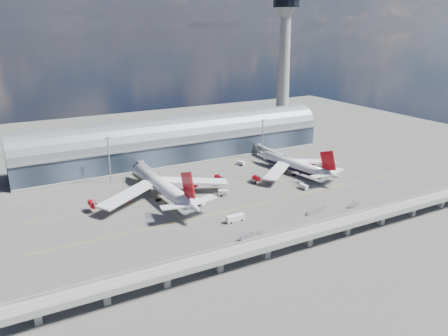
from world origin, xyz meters
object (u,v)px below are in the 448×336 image
service_truck_0 (198,202)px  service_truck_5 (241,163)px  airliner_right (295,165)px  service_truck_4 (255,179)px  cargo_train_0 (252,236)px  cargo_train_1 (316,210)px  service_truck_1 (223,193)px  floodlight_mast_left (109,159)px  control_tower (284,71)px  service_truck_3 (304,187)px  floodlight_mast_right (263,137)px  airliner_left (162,186)px  service_truck_2 (235,218)px  cargo_train_2 (354,205)px

service_truck_0 → service_truck_5: size_ratio=1.30×
airliner_right → service_truck_4: size_ratio=11.40×
service_truck_0 → airliner_right: bearing=-11.6°
service_truck_4 → cargo_train_0: bearing=-130.5°
service_truck_4 → cargo_train_0: size_ratio=0.47×
cargo_train_0 → cargo_train_1: 40.81m
service_truck_1 → floodlight_mast_left: bearing=78.7°
service_truck_5 → cargo_train_1: 79.17m
cargo_train_0 → control_tower: bearing=-33.9°
control_tower → service_truck_3: control_tower is taller
service_truck_0 → cargo_train_1: bearing=-61.3°
floodlight_mast_left → service_truck_0: floodlight_mast_left is taller
floodlight_mast_right → service_truck_3: bearing=-101.9°
airliner_left → airliner_right: airliner_left is taller
floodlight_mast_left → airliner_right: (98.86, -36.93, -8.40)m
service_truck_0 → service_truck_4: service_truck_4 is taller
airliner_right → floodlight_mast_left: bearing=150.2°
service_truck_2 → cargo_train_1: service_truck_2 is taller
airliner_left → service_truck_3: bearing=-21.6°
control_tower → airliner_right: bearing=-119.1°
floodlight_mast_right → cargo_train_1: 90.97m
floodlight_mast_right → service_truck_4: floodlight_mast_right is taller
floodlight_mast_right → service_truck_2: size_ratio=3.00×
control_tower → service_truck_3: size_ratio=18.33×
service_truck_5 → cargo_train_2: bearing=-101.4°
service_truck_2 → cargo_train_1: size_ratio=0.70×
control_tower → service_truck_5: bearing=-147.7°
floodlight_mast_right → service_truck_1: bearing=-139.3°
service_truck_4 → cargo_train_2: bearing=-73.1°
service_truck_5 → service_truck_2: bearing=-143.6°
floodlight_mast_left → service_truck_4: (71.00, -37.41, -12.08)m
airliner_left → cargo_train_0: (16.61, -57.74, -5.63)m
floodlight_mast_right → service_truck_3: size_ratio=4.57×
airliner_left → cargo_train_1: bearing=-44.9°
cargo_train_0 → airliner_left: bearing=21.9°
airliner_left → service_truck_1: 30.94m
service_truck_0 → service_truck_3: 58.85m
airliner_right → cargo_train_0: 86.84m
service_truck_3 → service_truck_1: bearing=161.0°
cargo_train_1 → cargo_train_0: bearing=113.0°
service_truck_1 → cargo_train_2: size_ratio=0.69×
airliner_right → service_truck_3: 25.31m
floodlight_mast_right → cargo_train_2: size_ratio=3.43×
airliner_left → airliner_right: bearing=-4.1°
control_tower → service_truck_1: bearing=-140.1°
control_tower → service_truck_5: control_tower is taller
service_truck_1 → service_truck_4: bearing=-35.1°
control_tower → airliner_left: 141.77m
airliner_left → service_truck_1: bearing=-24.2°
airliner_right → cargo_train_2: bearing=-104.7°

